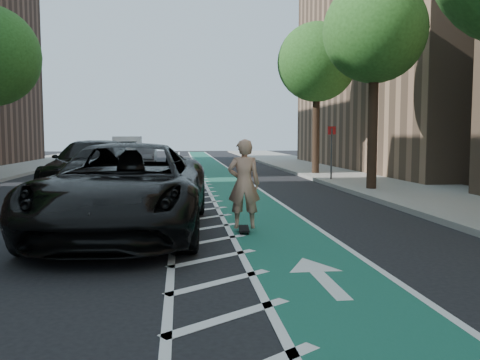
{
  "coord_description": "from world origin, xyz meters",
  "views": [
    {
      "loc": [
        0.96,
        -9.8,
        2.07
      ],
      "look_at": [
        2.26,
        1.23,
        1.1
      ],
      "focal_mm": 38.0,
      "sensor_mm": 36.0,
      "label": 1
    }
  ],
  "objects": [
    {
      "name": "building_right_far",
      "position": [
        17.5,
        20.0,
        9.5
      ],
      "size": [
        14.0,
        22.0,
        19.0
      ],
      "primitive_type": "cube",
      "color": "#84664C",
      "rests_on": "ground"
    },
    {
      "name": "tree_r_c",
      "position": [
        7.9,
        8.0,
        5.77
      ],
      "size": [
        4.2,
        4.2,
        7.9
      ],
      "color": "#382619",
      "rests_on": "ground"
    },
    {
      "name": "skateboard",
      "position": [
        2.3,
        0.86,
        0.08
      ],
      "size": [
        0.29,
        0.78,
        0.1
      ],
      "rotation": [
        0.0,
        0.0,
        -0.1
      ],
      "color": "black",
      "rests_on": "ground"
    },
    {
      "name": "car_grey",
      "position": [
        -1.62,
        29.29,
        0.67
      ],
      "size": [
        1.41,
        4.04,
        1.33
      ],
      "primitive_type": "imported",
      "rotation": [
        0.0,
        0.0,
        0.0
      ],
      "color": "#4F5054",
      "rests_on": "ground"
    },
    {
      "name": "box_truck",
      "position": [
        -3.33,
        32.39,
        0.93
      ],
      "size": [
        2.34,
        4.91,
        2.01
      ],
      "rotation": [
        0.0,
        0.0,
        0.04
      ],
      "color": "silver",
      "rests_on": "ground"
    },
    {
      "name": "suv_far",
      "position": [
        -2.35,
        10.03,
        0.95
      ],
      "size": [
        3.22,
        6.73,
        1.89
      ],
      "primitive_type": "imported",
      "rotation": [
        0.0,
        0.0,
        -0.09
      ],
      "color": "black",
      "rests_on": "ground"
    },
    {
      "name": "skateboarder",
      "position": [
        2.3,
        0.86,
        1.05
      ],
      "size": [
        0.73,
        0.52,
        1.9
      ],
      "primitive_type": "imported",
      "rotation": [
        0.0,
        0.0,
        3.05
      ],
      "color": "tan",
      "rests_on": "skateboard"
    },
    {
      "name": "buffer_strip",
      "position": [
        1.5,
        10.0,
        0.01
      ],
      "size": [
        1.4,
        90.0,
        0.01
      ],
      "primitive_type": "cube",
      "color": "silver",
      "rests_on": "ground"
    },
    {
      "name": "barrel_a",
      "position": [
        -2.2,
        6.9,
        0.39
      ],
      "size": [
        0.61,
        0.61,
        0.83
      ],
      "color": "#FC570D",
      "rests_on": "ground"
    },
    {
      "name": "barrel_b",
      "position": [
        -2.55,
        14.0,
        0.38
      ],
      "size": [
        0.6,
        0.6,
        0.81
      ],
      "color": "#DB5F0B",
      "rests_on": "ground"
    },
    {
      "name": "curb_right",
      "position": [
        7.05,
        10.0,
        0.08
      ],
      "size": [
        0.12,
        90.0,
        0.16
      ],
      "primitive_type": "cube",
      "color": "gray",
      "rests_on": "ground"
    },
    {
      "name": "tree_r_d",
      "position": [
        7.9,
        16.0,
        5.77
      ],
      "size": [
        4.2,
        4.2,
        7.9
      ],
      "color": "#382619",
      "rests_on": "ground"
    },
    {
      "name": "sign_post",
      "position": [
        7.6,
        12.0,
        1.35
      ],
      "size": [
        0.35,
        0.08,
        2.47
      ],
      "color": "#4C4C4C",
      "rests_on": "ground"
    },
    {
      "name": "bike_lane",
      "position": [
        3.0,
        10.0,
        0.01
      ],
      "size": [
        2.0,
        90.0,
        0.01
      ],
      "primitive_type": "cube",
      "color": "#18543F",
      "rests_on": "ground"
    },
    {
      "name": "sidewalk_right",
      "position": [
        9.5,
        10.0,
        0.07
      ],
      "size": [
        5.0,
        90.0,
        0.15
      ],
      "primitive_type": "cube",
      "color": "gray",
      "rests_on": "ground"
    },
    {
      "name": "barrel_c",
      "position": [
        -4.0,
        19.0,
        0.43
      ],
      "size": [
        0.67,
        0.67,
        0.92
      ],
      "color": "red",
      "rests_on": "ground"
    },
    {
      "name": "car_silver",
      "position": [
        -4.84,
        23.73,
        0.7
      ],
      "size": [
        2.15,
        4.29,
        1.4
      ],
      "primitive_type": "imported",
      "rotation": [
        0.0,
        0.0,
        0.12
      ],
      "color": "gray",
      "rests_on": "ground"
    },
    {
      "name": "suv_near",
      "position": [
        -0.18,
        1.07,
        0.96
      ],
      "size": [
        3.65,
        7.1,
        1.92
      ],
      "primitive_type": "imported",
      "rotation": [
        0.0,
        0.0,
        -0.07
      ],
      "color": "black",
      "rests_on": "ground"
    },
    {
      "name": "ground",
      "position": [
        0.0,
        0.0,
        0.0
      ],
      "size": [
        120.0,
        120.0,
        0.0
      ],
      "primitive_type": "plane",
      "color": "black",
      "rests_on": "ground"
    }
  ]
}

